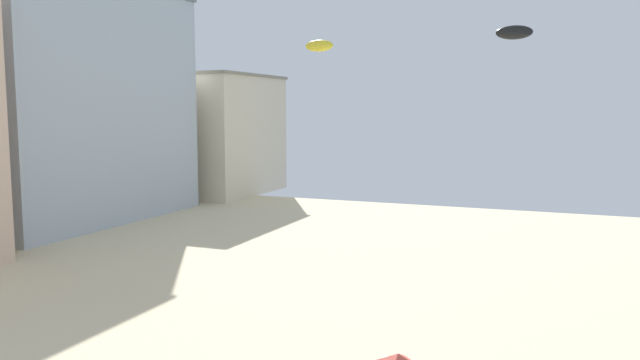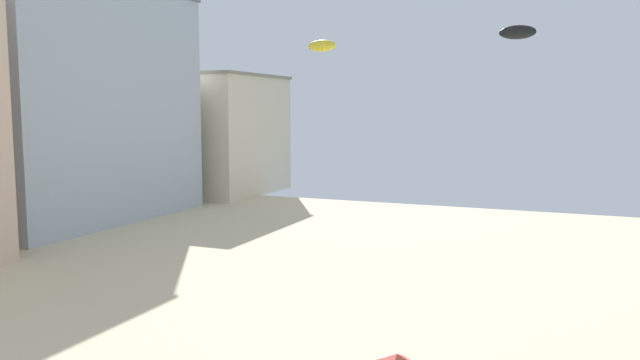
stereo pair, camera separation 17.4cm
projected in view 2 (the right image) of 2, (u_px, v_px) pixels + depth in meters
boardwalk_hotel_mid at (63, 104)px, 51.08m from camera, size 13.35×20.69×18.98m
boardwalk_hotel_far at (195, 134)px, 68.73m from camera, size 17.15×14.04×12.68m
kite_black_parafoil at (518, 32)px, 34.48m from camera, size 1.99×0.55×0.77m
kite_yellow_parafoil at (322, 46)px, 34.70m from camera, size 1.65×0.46×0.64m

